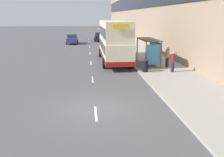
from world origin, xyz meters
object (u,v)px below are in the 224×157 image
object	(u,v)px
car_1	(72,39)
double_decker_bus_near	(114,41)
car_0	(99,37)
litter_bin	(145,66)
pedestrian_2	(158,50)
pedestrian_at_shelter	(168,54)
pedestrian_4	(133,53)
pedestrian_1	(173,62)
bus_shelter	(151,47)
pedestrian_3	(167,57)

from	to	relation	value
car_1	double_decker_bus_near	bearing A→B (deg)	106.25
car_0	litter_bin	world-z (taller)	car_0
car_0	pedestrian_2	world-z (taller)	car_0
double_decker_bus_near	pedestrian_2	size ratio (longest dim) A/B	6.60
pedestrian_2	double_decker_bus_near	bearing A→B (deg)	-161.39
car_1	pedestrian_at_shelter	distance (m)	22.37
double_decker_bus_near	pedestrian_2	bearing A→B (deg)	18.61
pedestrian_4	litter_bin	distance (m)	5.30
pedestrian_4	litter_bin	world-z (taller)	pedestrian_4
double_decker_bus_near	pedestrian_2	world-z (taller)	double_decker_bus_near
double_decker_bus_near	pedestrian_at_shelter	bearing A→B (deg)	-9.69
litter_bin	pedestrian_1	bearing A→B (deg)	-7.18
car_0	pedestrian_4	world-z (taller)	pedestrian_4
pedestrian_2	litter_bin	bearing A→B (deg)	-113.63
bus_shelter	pedestrian_2	size ratio (longest dim) A/B	2.64
pedestrian_at_shelter	car_1	bearing A→B (deg)	119.33
bus_shelter	pedestrian_1	distance (m)	3.53
bus_shelter	pedestrian_at_shelter	xyz separation A→B (m)	(2.25, 1.67, -0.90)
pedestrian_1	litter_bin	size ratio (longest dim) A/B	1.66
bus_shelter	car_1	size ratio (longest dim) A/B	0.98
litter_bin	pedestrian_3	bearing A→B (deg)	35.01
double_decker_bus_near	litter_bin	size ratio (longest dim) A/B	10.00
bus_shelter	pedestrian_3	xyz separation A→B (m)	(1.26, -1.22, -0.79)
pedestrian_4	double_decker_bus_near	bearing A→B (deg)	171.67
bus_shelter	double_decker_bus_near	world-z (taller)	double_decker_bus_near
car_0	pedestrian_1	distance (m)	28.80
bus_shelter	car_1	distance (m)	22.91
double_decker_bus_near	pedestrian_at_shelter	distance (m)	5.78
pedestrian_at_shelter	pedestrian_3	bearing A→B (deg)	-108.92
car_1	pedestrian_3	distance (m)	24.51
car_0	litter_bin	distance (m)	28.22
pedestrian_2	pedestrian_1	bearing A→B (deg)	-96.76
car_1	litter_bin	size ratio (longest dim) A/B	4.06
pedestrian_at_shelter	litter_bin	xyz separation A→B (m)	(-3.47, -4.63, -0.30)
double_decker_bus_near	car_1	bearing A→B (deg)	106.25
pedestrian_1	pedestrian_2	bearing A→B (deg)	83.24
pedestrian_3	pedestrian_4	size ratio (longest dim) A/B	1.11
pedestrian_at_shelter	pedestrian_1	size ratio (longest dim) A/B	0.94
double_decker_bus_near	pedestrian_1	size ratio (longest dim) A/B	6.04
pedestrian_4	pedestrian_3	bearing A→B (deg)	-54.12
double_decker_bus_near	pedestrian_3	bearing A→B (deg)	-40.13
car_1	pedestrian_2	xyz separation A→B (m)	(10.71, -16.77, 0.12)
bus_shelter	pedestrian_1	world-z (taller)	bus_shelter
pedestrian_1	pedestrian_3	bearing A→B (deg)	85.29
car_0	car_1	world-z (taller)	car_0
car_0	car_1	xyz separation A→B (m)	(-4.98, -3.98, -0.04)
car_1	pedestrian_1	world-z (taller)	pedestrian_1
double_decker_bus_near	car_0	distance (m)	22.57
car_1	pedestrian_1	size ratio (longest dim) A/B	2.45
bus_shelter	litter_bin	size ratio (longest dim) A/B	4.00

